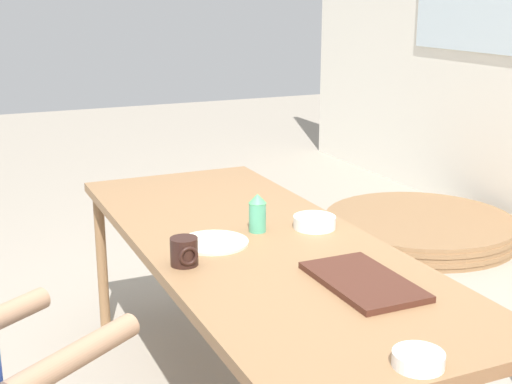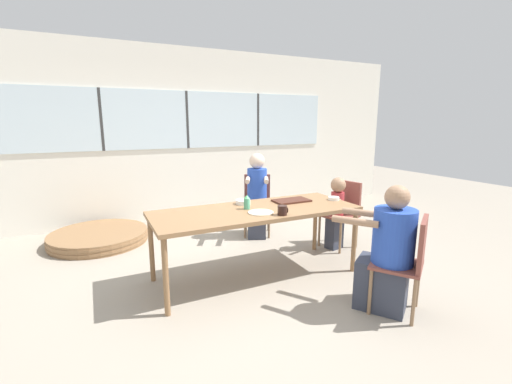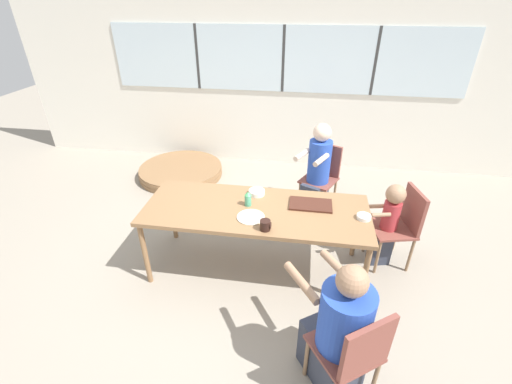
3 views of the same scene
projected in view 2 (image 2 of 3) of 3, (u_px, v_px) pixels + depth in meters
ground_plane at (256, 275)px, 3.68m from camera, size 16.00×16.00×0.00m
wall_back_with_windows at (187, 134)px, 5.72m from camera, size 8.40×0.08×2.80m
dining_table at (256, 214)px, 3.54m from camera, size 2.13×0.82×0.74m
chair_for_woman_green_shirt at (257, 199)px, 5.02m from camera, size 0.54×0.54×0.86m
chair_for_man_blue_shirt at (409, 257)px, 2.86m from camera, size 0.56×0.56×0.86m
chair_for_toddler at (343, 208)px, 4.48m from camera, size 0.48×0.48×0.86m
person_woman_green_shirt at (257, 198)px, 4.86m from camera, size 0.47×0.57×1.19m
person_man_blue_shirt at (387, 256)px, 2.94m from camera, size 0.64×0.71×1.12m
person_toddler at (336, 212)px, 4.40m from camera, size 0.35×0.24×0.93m
food_tray_dark at (291, 201)px, 3.86m from camera, size 0.41×0.24×0.02m
coffee_mug at (283, 210)px, 3.30m from camera, size 0.10×0.09×0.09m
sippy_cup at (247, 202)px, 3.52m from camera, size 0.07×0.07×0.15m
bowl_white_shallow at (334, 198)px, 3.93m from camera, size 0.13×0.13×0.04m
bowl_cereal at (243, 202)px, 3.74m from camera, size 0.16×0.16×0.05m
plate_tortillas at (261, 212)px, 3.38m from camera, size 0.25×0.25×0.01m
folded_table_stack at (99, 237)px, 4.68m from camera, size 1.28×1.28×0.15m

